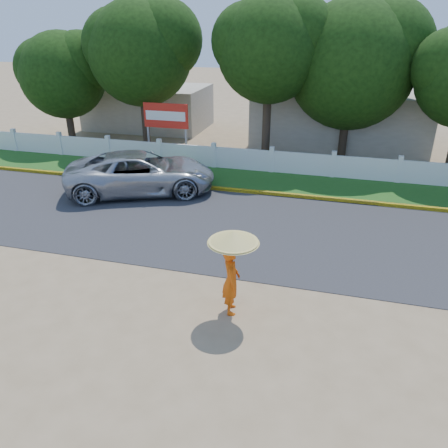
# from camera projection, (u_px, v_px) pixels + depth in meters

# --- Properties ---
(ground) EXTENTS (120.00, 120.00, 0.00)m
(ground) POSITION_uv_depth(u_px,v_px,m) (206.00, 295.00, 12.22)
(ground) COLOR #9E8460
(ground) RESTS_ON ground
(road) EXTENTS (60.00, 7.00, 0.02)m
(road) POSITION_uv_depth(u_px,v_px,m) (241.00, 228.00, 16.15)
(road) COLOR #38383A
(road) RESTS_ON ground
(grass_verge) EXTENTS (60.00, 3.50, 0.03)m
(grass_verge) POSITION_uv_depth(u_px,v_px,m) (266.00, 181.00, 20.73)
(grass_verge) COLOR #2D601E
(grass_verge) RESTS_ON ground
(curb) EXTENTS (40.00, 0.18, 0.16)m
(curb) POSITION_uv_depth(u_px,v_px,m) (259.00, 192.00, 19.22)
(curb) COLOR yellow
(curb) RESTS_ON ground
(fence) EXTENTS (40.00, 0.10, 1.10)m
(fence) POSITION_uv_depth(u_px,v_px,m) (272.00, 162.00, 21.77)
(fence) COLOR silver
(fence) RESTS_ON ground
(building_near) EXTENTS (10.00, 6.00, 3.20)m
(building_near) POSITION_uv_depth(u_px,v_px,m) (339.00, 117.00, 26.56)
(building_near) COLOR #B7AD99
(building_near) RESTS_ON ground
(building_far) EXTENTS (8.00, 5.00, 2.80)m
(building_far) POSITION_uv_depth(u_px,v_px,m) (149.00, 107.00, 30.55)
(building_far) COLOR #B7AD99
(building_far) RESTS_ON ground
(vehicle) EXTENTS (7.07, 5.25, 1.78)m
(vehicle) POSITION_uv_depth(u_px,v_px,m) (141.00, 173.00, 19.14)
(vehicle) COLOR #A9ACB1
(vehicle) RESTS_ON ground
(monk_with_parasol) EXTENTS (1.30, 1.30, 2.36)m
(monk_with_parasol) POSITION_uv_depth(u_px,v_px,m) (232.00, 260.00, 10.93)
(monk_with_parasol) COLOR #D9520B
(monk_with_parasol) RESTS_ON ground
(billboard) EXTENTS (2.50, 0.13, 2.95)m
(billboard) POSITION_uv_depth(u_px,v_px,m) (166.00, 119.00, 23.45)
(billboard) COLOR gray
(billboard) RESTS_ON ground
(tree_row) EXTENTS (39.18, 7.26, 8.33)m
(tree_row) POSITION_uv_depth(u_px,v_px,m) (375.00, 65.00, 21.48)
(tree_row) COLOR #473828
(tree_row) RESTS_ON ground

